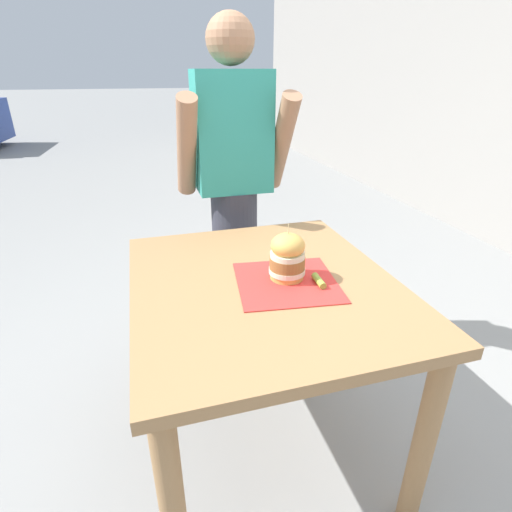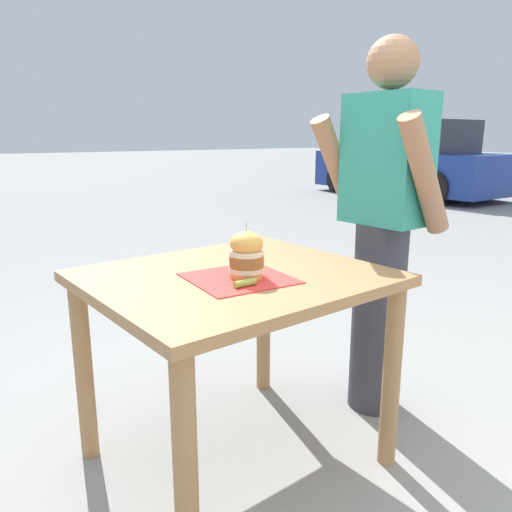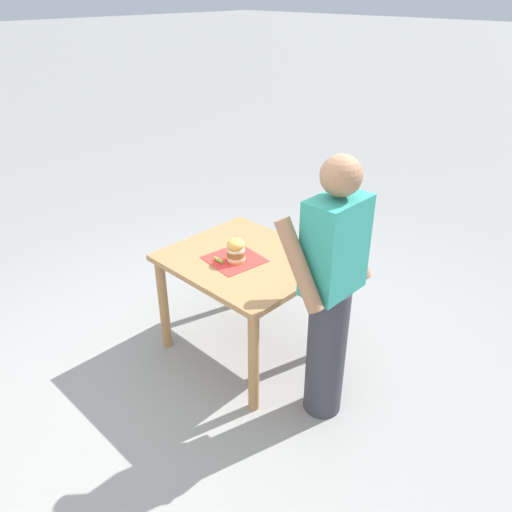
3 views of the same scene
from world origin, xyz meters
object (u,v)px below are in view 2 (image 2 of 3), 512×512
(pickle_spear, at_px, (245,283))
(diner_across_table, at_px, (382,227))
(patio_table, at_px, (235,306))
(sandwich, at_px, (247,255))
(parked_car_mid_block, at_px, (410,163))

(pickle_spear, height_order, diner_across_table, diner_across_table)
(pickle_spear, relative_size, diner_across_table, 0.05)
(patio_table, distance_m, sandwich, 0.23)
(sandwich, bearing_deg, patio_table, 174.49)
(patio_table, bearing_deg, parked_car_mid_block, 121.09)
(pickle_spear, bearing_deg, diner_across_table, 96.44)
(patio_table, height_order, parked_car_mid_block, parked_car_mid_block)
(pickle_spear, height_order, parked_car_mid_block, parked_car_mid_block)
(patio_table, bearing_deg, pickle_spear, -25.79)
(pickle_spear, distance_m, parked_car_mid_block, 9.99)
(sandwich, height_order, pickle_spear, sandwich)
(sandwich, relative_size, diner_across_table, 0.12)
(patio_table, relative_size, pickle_spear, 12.74)
(sandwich, xyz_separation_m, pickle_spear, (0.09, -0.07, -0.07))
(pickle_spear, bearing_deg, sandwich, 140.00)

